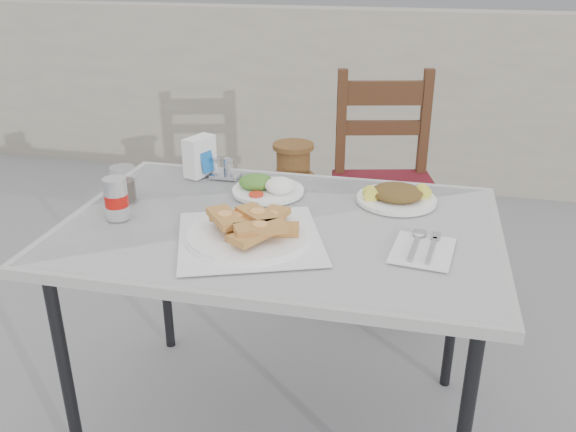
% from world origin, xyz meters
% --- Properties ---
extents(ground, '(80.00, 80.00, 0.00)m').
position_xyz_m(ground, '(0.00, 0.00, 0.00)').
color(ground, slate).
rests_on(ground, ground).
extents(cafe_table, '(1.34, 0.92, 0.81)m').
position_xyz_m(cafe_table, '(0.07, -0.11, 0.75)').
color(cafe_table, black).
rests_on(cafe_table, ground).
extents(pide_plate, '(0.52, 0.52, 0.08)m').
position_xyz_m(pide_plate, '(0.01, -0.25, 0.84)').
color(pide_plate, silver).
rests_on(pide_plate, cafe_table).
extents(salad_rice_plate, '(0.25, 0.25, 0.06)m').
position_xyz_m(salad_rice_plate, '(-0.04, 0.11, 0.83)').
color(salad_rice_plate, white).
rests_on(salad_rice_plate, cafe_table).
extents(salad_chopped_plate, '(0.26, 0.26, 0.06)m').
position_xyz_m(salad_chopped_plate, '(0.40, 0.13, 0.83)').
color(salad_chopped_plate, white).
rests_on(salad_chopped_plate, cafe_table).
extents(soda_can, '(0.07, 0.07, 0.13)m').
position_xyz_m(soda_can, '(-0.43, -0.21, 0.87)').
color(soda_can, silver).
rests_on(soda_can, cafe_table).
extents(cola_glass, '(0.08, 0.08, 0.12)m').
position_xyz_m(cola_glass, '(-0.48, -0.07, 0.86)').
color(cola_glass, white).
rests_on(cola_glass, cafe_table).
extents(napkin_holder, '(0.10, 0.13, 0.14)m').
position_xyz_m(napkin_holder, '(-0.32, 0.22, 0.88)').
color(napkin_holder, silver).
rests_on(napkin_holder, cafe_table).
extents(condiment_caddy, '(0.10, 0.08, 0.07)m').
position_xyz_m(condiment_caddy, '(-0.23, 0.22, 0.83)').
color(condiment_caddy, '#B2B3B9').
rests_on(condiment_caddy, cafe_table).
extents(cutlery_napkin, '(0.19, 0.24, 0.02)m').
position_xyz_m(cutlery_napkin, '(0.50, -0.20, 0.81)').
color(cutlery_napkin, silver).
rests_on(cutlery_napkin, cafe_table).
extents(chair, '(0.57, 0.57, 1.06)m').
position_xyz_m(chair, '(0.30, 0.96, 0.55)').
color(chair, '#321F0D').
rests_on(chair, ground).
extents(terracotta_urn, '(0.40, 0.40, 0.69)m').
position_xyz_m(terracotta_urn, '(-0.16, 1.04, 0.32)').
color(terracotta_urn, brown).
rests_on(terracotta_urn, ground).
extents(back_wall, '(6.00, 0.25, 1.20)m').
position_xyz_m(back_wall, '(0.00, 2.50, 0.60)').
color(back_wall, '#A49C88').
rests_on(back_wall, ground).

